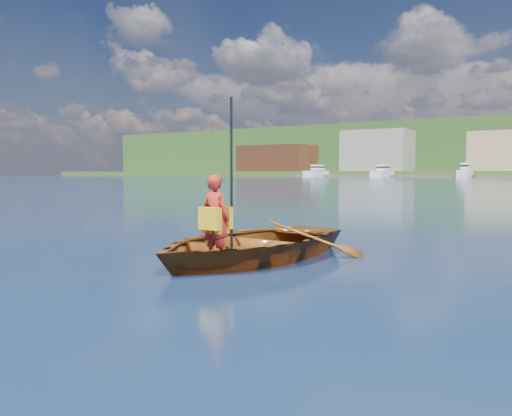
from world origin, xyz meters
TOP-DOWN VIEW (x-y plane):
  - ground at (0.00, 0.00)m, footprint 600.00×600.00m
  - rowboat at (0.41, 0.06)m, footprint 3.09×4.02m
  - child_paddler at (0.45, -0.85)m, footprint 0.46×0.37m

SIDE VIEW (x-z plane):
  - ground at x=0.00m, z-range 0.00..0.00m
  - rowboat at x=0.41m, z-range -0.15..0.62m
  - child_paddler at x=0.45m, z-range -0.41..1.81m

